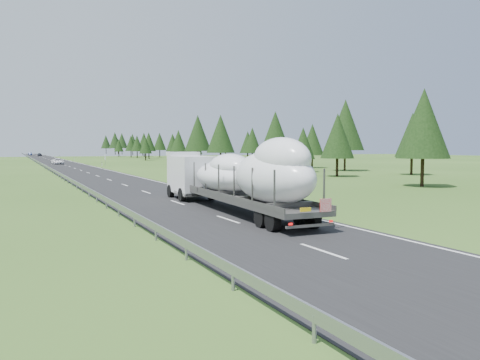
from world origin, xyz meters
name	(u,v)px	position (x,y,z in m)	size (l,w,h in m)	color
ground	(228,220)	(0.00, 0.00, 0.00)	(400.00, 400.00, 0.00)	#31511B
road_surface	(61,164)	(0.00, 100.00, 0.01)	(10.00, 400.00, 0.02)	black
guardrail	(38,162)	(-5.30, 99.94, 0.60)	(0.10, 400.00, 0.76)	slate
marker_posts	(66,157)	(6.50, 155.00, 0.54)	(0.13, 350.08, 1.00)	silver
highway_sign	(105,158)	(7.20, 80.00, 1.81)	(0.08, 0.90, 2.60)	slate
tree_line_right	(195,139)	(40.57, 114.17, 6.82)	(27.51, 309.55, 12.54)	black
boat_truck	(235,175)	(1.81, 2.89, 2.32)	(3.52, 20.08, 4.62)	silver
distant_van	(58,161)	(-1.05, 97.02, 0.70)	(2.34, 5.07, 1.41)	white
distant_car_dark	(40,155)	(0.56, 213.09, 0.74)	(1.75, 4.36, 1.49)	black
distant_car_blue	(30,154)	(-2.69, 238.65, 0.74)	(1.56, 4.49, 1.48)	#1A264A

